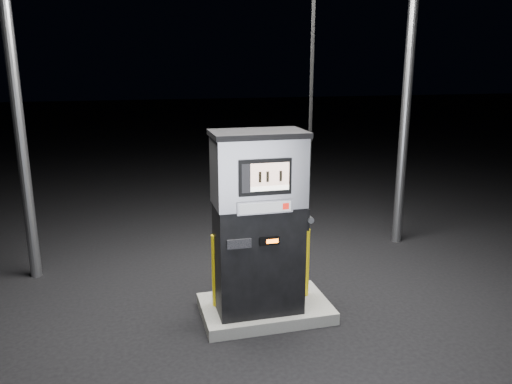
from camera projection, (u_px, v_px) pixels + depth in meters
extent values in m
plane|color=black|center=(265.00, 314.00, 6.34)|extent=(80.00, 80.00, 0.00)
cube|color=#61615D|center=(265.00, 308.00, 6.32)|extent=(1.60, 1.00, 0.15)
cylinder|color=gray|center=(19.00, 126.00, 6.91)|extent=(0.16, 0.16, 4.50)
cylinder|color=gray|center=(405.00, 115.00, 8.38)|extent=(0.16, 0.16, 4.50)
cube|color=black|center=(258.00, 258.00, 6.01)|extent=(1.02, 0.59, 1.33)
cube|color=#AFAEB6|center=(258.00, 171.00, 5.74)|extent=(1.04, 0.62, 0.80)
cube|color=black|center=(258.00, 134.00, 5.63)|extent=(1.08, 0.66, 0.06)
cube|color=black|center=(265.00, 177.00, 5.45)|extent=(0.60, 0.04, 0.41)
cube|color=beige|center=(270.00, 174.00, 5.44)|extent=(0.44, 0.01, 0.26)
cube|color=white|center=(270.00, 188.00, 5.48)|extent=(0.44, 0.01, 0.05)
cube|color=#AFAEB6|center=(265.00, 207.00, 5.54)|extent=(0.64, 0.04, 0.15)
cube|color=#929599|center=(266.00, 208.00, 5.52)|extent=(0.59, 0.01, 0.11)
cube|color=red|center=(286.00, 206.00, 5.57)|extent=(0.07, 0.00, 0.07)
cube|color=black|center=(269.00, 241.00, 5.65)|extent=(0.23, 0.02, 0.10)
cube|color=#FF650C|center=(272.00, 241.00, 5.65)|extent=(0.14, 0.01, 0.05)
cube|color=black|center=(239.00, 244.00, 5.57)|extent=(0.28, 0.03, 0.11)
cube|color=black|center=(303.00, 218.00, 6.03)|extent=(0.11, 0.19, 0.27)
cylinder|color=gray|center=(308.00, 218.00, 6.04)|extent=(0.08, 0.24, 0.07)
cylinder|color=black|center=(312.00, 67.00, 5.54)|extent=(0.04, 0.04, 3.31)
cylinder|color=yellow|center=(217.00, 270.00, 6.14)|extent=(0.14, 0.14, 0.93)
cylinder|color=yellow|center=(305.00, 262.00, 6.42)|extent=(0.15, 0.15, 0.90)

